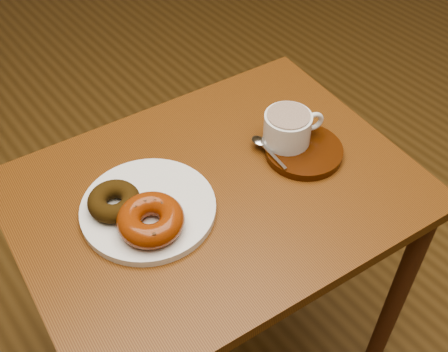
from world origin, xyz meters
TOP-DOWN VIEW (x-y plane):
  - cafe_table at (-0.14, 0.22)m, footprint 0.80×0.63m
  - donut_plate at (-0.27, 0.25)m, footprint 0.32×0.32m
  - donut_cinnamon at (-0.32, 0.28)m, footprint 0.12×0.12m
  - donut_caramel at (-0.29, 0.20)m, footprint 0.13×0.13m
  - saucer at (0.05, 0.18)m, footprint 0.19×0.19m
  - coffee_cup at (0.04, 0.22)m, footprint 0.12×0.09m
  - teaspoon at (-0.01, 0.24)m, footprint 0.03×0.11m

SIDE VIEW (x-z plane):
  - cafe_table at x=-0.14m, z-range 0.24..0.94m
  - donut_plate at x=-0.27m, z-range 0.70..0.71m
  - saucer at x=0.05m, z-range 0.70..0.72m
  - teaspoon at x=-0.01m, z-range 0.72..0.72m
  - donut_cinnamon at x=-0.32m, z-range 0.71..0.75m
  - donut_caramel at x=-0.29m, z-range 0.72..0.76m
  - coffee_cup at x=0.04m, z-range 0.72..0.78m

